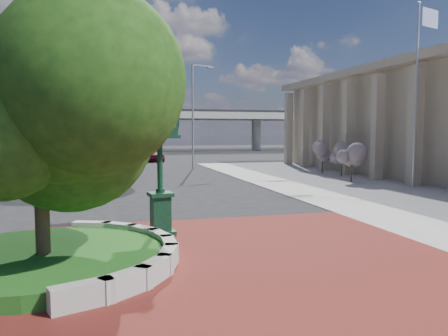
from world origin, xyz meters
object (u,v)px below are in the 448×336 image
parked_car (153,154)px  flagpole_b (416,94)px  post_clock (160,151)px  street_lamp_far (113,113)px  street_lamp_near (195,108)px

parked_car → flagpole_b: (13.13, -29.20, 4.96)m
post_clock → flagpole_b: size_ratio=0.45×
street_lamp_far → parked_car: bearing=-35.5°
street_lamp_near → street_lamp_far: bearing=116.0°
flagpole_b → street_lamp_near: flagpole_b is taller
post_clock → parked_car: size_ratio=1.02×
street_lamp_far → post_clock: bearing=-88.6°
post_clock → parked_car: 37.95m
post_clock → street_lamp_far: bearing=91.4°
parked_car → street_lamp_far: bearing=140.7°
parked_car → street_lamp_far: size_ratio=0.51×
post_clock → flagpole_b: (16.69, 8.54, 2.98)m
flagpole_b → street_lamp_far: (-17.71, 32.46, -0.07)m
flagpole_b → street_lamp_near: 20.29m
parked_car → flagpole_b: bearing=-69.6°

